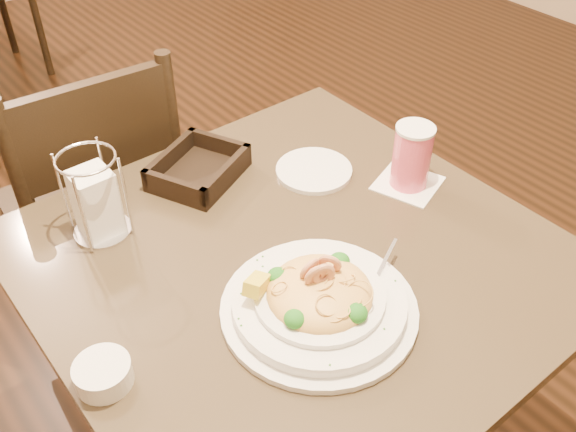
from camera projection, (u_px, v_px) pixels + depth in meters
main_table at (294, 335)px, 1.33m from camera, size 0.90×0.90×0.74m
dining_chair_near at (98, 205)px, 1.67m from camera, size 0.45×0.45×0.93m
pasta_bowl at (319, 299)px, 1.06m from camera, size 0.36×0.33×0.11m
drink_glass at (412, 157)px, 1.30m from camera, size 0.16×0.16×0.14m
bread_basket at (198, 170)px, 1.35m from camera, size 0.23×0.22×0.05m
napkin_caddy at (96, 201)px, 1.19m from camera, size 0.11×0.11×0.17m
side_plate at (314, 170)px, 1.38m from camera, size 0.18×0.18×0.01m
butter_ramekin at (103, 374)px, 0.96m from camera, size 0.11×0.11×0.04m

